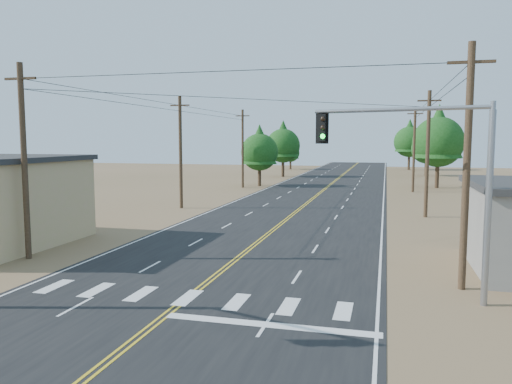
% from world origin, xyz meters
% --- Properties ---
extents(road, '(15.00, 200.00, 0.02)m').
position_xyz_m(road, '(0.00, 30.00, 0.01)').
color(road, black).
rests_on(road, ground).
extents(utility_pole_left_near, '(1.80, 0.30, 10.00)m').
position_xyz_m(utility_pole_left_near, '(-10.50, 12.00, 5.12)').
color(utility_pole_left_near, '#4C3826').
rests_on(utility_pole_left_near, ground).
extents(utility_pole_left_mid, '(1.80, 0.30, 10.00)m').
position_xyz_m(utility_pole_left_mid, '(-10.50, 32.00, 5.12)').
color(utility_pole_left_mid, '#4C3826').
rests_on(utility_pole_left_mid, ground).
extents(utility_pole_left_far, '(1.80, 0.30, 10.00)m').
position_xyz_m(utility_pole_left_far, '(-10.50, 52.00, 5.12)').
color(utility_pole_left_far, '#4C3826').
rests_on(utility_pole_left_far, ground).
extents(utility_pole_right_near, '(1.80, 0.30, 10.00)m').
position_xyz_m(utility_pole_right_near, '(10.50, 12.00, 5.12)').
color(utility_pole_right_near, '#4C3826').
rests_on(utility_pole_right_near, ground).
extents(utility_pole_right_mid, '(1.80, 0.30, 10.00)m').
position_xyz_m(utility_pole_right_mid, '(10.50, 32.00, 5.12)').
color(utility_pole_right_mid, '#4C3826').
rests_on(utility_pole_right_mid, ground).
extents(utility_pole_right_far, '(1.80, 0.30, 10.00)m').
position_xyz_m(utility_pole_right_far, '(10.50, 52.00, 5.12)').
color(utility_pole_right_far, '#4C3826').
rests_on(utility_pole_right_far, ground).
extents(signal_mast_right, '(6.73, 1.87, 7.53)m').
position_xyz_m(signal_mast_right, '(9.04, 10.48, 5.14)').
color(signal_mast_right, gray).
rests_on(signal_mast_right, ground).
extents(tree_left_near, '(4.95, 4.95, 8.24)m').
position_xyz_m(tree_left_near, '(-9.00, 54.91, 5.04)').
color(tree_left_near, '#3F2D1E').
rests_on(tree_left_near, ground).
extents(tree_left_mid, '(5.67, 5.67, 9.45)m').
position_xyz_m(tree_left_mid, '(-9.37, 72.35, 5.78)').
color(tree_left_mid, '#3F2D1E').
rests_on(tree_left_mid, ground).
extents(tree_left_far, '(3.76, 3.76, 6.27)m').
position_xyz_m(tree_left_far, '(-12.08, 93.55, 3.83)').
color(tree_left_far, '#3F2D1E').
rests_on(tree_left_far, ground).
extents(tree_right_near, '(6.43, 6.43, 10.71)m').
position_xyz_m(tree_right_near, '(13.74, 58.10, 6.55)').
color(tree_right_near, '#3F2D1E').
rests_on(tree_right_near, ground).
extents(tree_right_mid, '(5.07, 5.07, 8.44)m').
position_xyz_m(tree_right_mid, '(14.00, 80.83, 5.17)').
color(tree_right_mid, '#3F2D1E').
rests_on(tree_right_mid, ground).
extents(tree_right_far, '(6.28, 6.28, 10.47)m').
position_xyz_m(tree_right_far, '(11.91, 98.07, 6.41)').
color(tree_right_far, '#3F2D1E').
rests_on(tree_right_far, ground).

